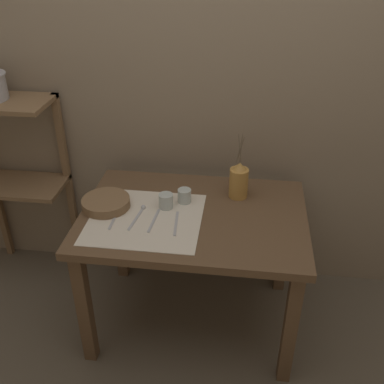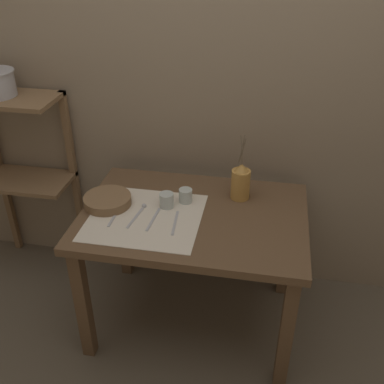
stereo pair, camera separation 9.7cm
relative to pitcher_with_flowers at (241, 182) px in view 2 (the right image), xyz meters
The scene contains 13 objects.
ground_plane 0.85m from the pitcher_with_flowers, 137.76° to the right, with size 12.00×12.00×0.00m, color brown.
stone_wall_back 0.54m from the pitcher_with_flowers, 124.11° to the left, with size 7.00×0.06×2.40m.
wooden_table 0.34m from the pitcher_with_flowers, 137.76° to the right, with size 1.09×0.76×0.71m.
wooden_shelf_unit 1.26m from the pitcher_with_flowers, behind, with size 0.52×0.30×1.13m.
linen_cloth 0.51m from the pitcher_with_flowers, 148.51° to the right, with size 0.53×0.49×0.00m.
pitcher_with_flowers is the anchor object (origin of this frame).
wooden_bowl 0.67m from the pitcher_with_flowers, 163.39° to the right, with size 0.23×0.23×0.05m.
glass_tumbler_near 0.38m from the pitcher_with_flowers, 156.01° to the right, with size 0.07×0.07×0.07m.
glass_tumbler_far 0.28m from the pitcher_with_flowers, 160.71° to the right, with size 0.07×0.07×0.07m.
knife_center 0.64m from the pitcher_with_flowers, 154.17° to the right, with size 0.01×0.19×0.00m.
spoon_outer 0.51m from the pitcher_with_flowers, 154.93° to the right, with size 0.04×0.20×0.02m.
fork_inner 0.48m from the pitcher_with_flowers, 144.06° to the right, with size 0.03×0.19×0.00m.
fork_outer 0.41m from the pitcher_with_flowers, 133.76° to the right, with size 0.03×0.19×0.00m.
Camera 2 is at (0.32, -1.77, 1.92)m, focal length 42.00 mm.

